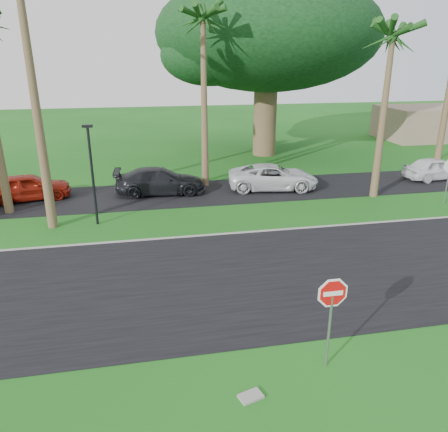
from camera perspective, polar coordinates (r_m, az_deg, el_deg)
ground at (r=14.23m, az=6.36°, el=-11.52°), size 120.00×120.00×0.00m
road at (r=15.89m, az=4.23°, el=-7.80°), size 120.00×8.00×0.02m
parking_strip at (r=25.42m, az=-1.93°, el=3.13°), size 120.00×5.00×0.02m
curb at (r=19.44m, az=1.13°, el=-2.27°), size 120.00×0.12×0.06m
stop_sign_near at (r=11.10m, az=13.87°, el=-11.19°), size 1.05×0.07×2.62m
palm_center at (r=25.86m, az=-2.77°, el=23.94°), size 5.00×5.00×10.50m
palm_right_near at (r=25.06m, az=21.14°, el=20.61°), size 5.00×5.00×9.50m
canopy_tree at (r=34.96m, az=5.71°, el=22.51°), size 16.50×16.50×13.12m
streetlight_right at (r=20.69m, az=-16.88°, el=5.89°), size 0.45×0.25×4.64m
building_far at (r=47.08m, az=25.79°, el=10.93°), size 10.00×6.00×3.00m
car_red at (r=26.11m, az=-24.12°, el=3.46°), size 4.56×2.58×1.46m
car_dark at (r=25.23m, az=-8.35°, el=4.52°), size 5.17×2.29×1.48m
car_minivan at (r=26.02m, az=6.43°, el=5.06°), size 5.56×3.19×1.46m
car_pickup at (r=31.08m, az=25.88°, el=5.59°), size 4.28×2.10×1.41m
utility_slab at (r=10.95m, az=3.51°, el=-22.46°), size 0.63×0.50×0.06m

